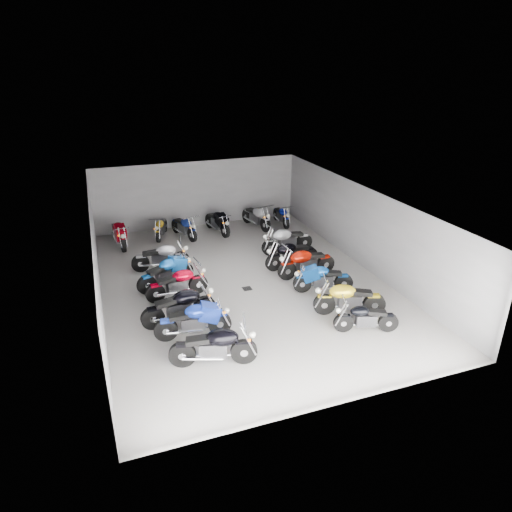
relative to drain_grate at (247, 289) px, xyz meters
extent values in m
plane|color=gray|center=(0.00, 0.50, -0.01)|extent=(14.00, 14.00, 0.00)
cube|color=slate|center=(0.00, 7.50, 1.59)|extent=(10.00, 0.10, 3.20)
cube|color=slate|center=(-5.00, 0.50, 1.59)|extent=(0.10, 14.00, 3.20)
cube|color=slate|center=(5.00, 0.50, 1.59)|extent=(0.10, 14.00, 3.20)
cube|color=black|center=(0.00, 0.50, 3.21)|extent=(10.00, 14.00, 0.04)
cube|color=black|center=(0.00, 0.00, 0.00)|extent=(0.32, 0.32, 0.01)
cylinder|color=black|center=(-1.50, -4.15, 0.36)|extent=(0.75, 0.33, 0.73)
cylinder|color=black|center=(-3.11, -3.73, 0.36)|extent=(0.75, 0.35, 0.73)
cube|color=#2D2D30|center=(-2.31, -3.94, 0.48)|extent=(0.81, 0.52, 0.46)
ellipsoid|color=black|center=(-2.06, -4.01, 0.84)|extent=(0.87, 0.64, 0.41)
cube|color=black|center=(-2.66, -3.85, 0.80)|extent=(0.76, 0.49, 0.21)
cylinder|color=black|center=(-1.73, -2.51, 0.35)|extent=(0.72, 0.22, 0.71)
cylinder|color=black|center=(-3.32, -2.34, 0.35)|extent=(0.72, 0.24, 0.71)
cube|color=#2D2D30|center=(-2.52, -2.43, 0.46)|extent=(0.75, 0.41, 0.44)
ellipsoid|color=#142F9D|center=(-2.28, -2.45, 0.81)|extent=(0.79, 0.52, 0.40)
cube|color=black|center=(-2.87, -2.39, 0.77)|extent=(0.70, 0.38, 0.20)
cylinder|color=black|center=(-1.93, -1.40, 0.36)|extent=(0.75, 0.22, 0.74)
cylinder|color=black|center=(-3.58, -1.56, 0.36)|extent=(0.75, 0.24, 0.74)
cube|color=#2D2D30|center=(-2.75, -1.48, 0.48)|extent=(0.78, 0.41, 0.46)
ellipsoid|color=black|center=(-2.50, -1.45, 0.84)|extent=(0.82, 0.53, 0.41)
cube|color=black|center=(-3.12, -1.51, 0.80)|extent=(0.73, 0.39, 0.21)
cylinder|color=black|center=(-1.73, 0.30, 0.34)|extent=(0.69, 0.22, 0.68)
cylinder|color=black|center=(-3.27, 0.11, 0.34)|extent=(0.70, 0.24, 0.68)
cube|color=#2D2D30|center=(-2.50, 0.20, 0.44)|extent=(0.73, 0.40, 0.43)
ellipsoid|color=#AF0019|center=(-2.27, 0.23, 0.78)|extent=(0.77, 0.51, 0.38)
cube|color=black|center=(-2.84, 0.16, 0.74)|extent=(0.68, 0.37, 0.19)
cylinder|color=black|center=(-1.98, 1.45, 0.35)|extent=(0.71, 0.40, 0.71)
cylinder|color=black|center=(-3.46, 0.85, 0.35)|extent=(0.72, 0.42, 0.71)
cube|color=#2D2D30|center=(-2.72, 1.15, 0.46)|extent=(0.79, 0.58, 0.44)
ellipsoid|color=#155BB3|center=(-2.50, 1.24, 0.81)|extent=(0.86, 0.69, 0.40)
cube|color=black|center=(-3.05, 1.02, 0.77)|extent=(0.74, 0.54, 0.20)
cylinder|color=black|center=(-1.89, 2.60, 0.34)|extent=(0.71, 0.23, 0.69)
cylinder|color=black|center=(-3.45, 2.81, 0.34)|extent=(0.71, 0.25, 0.69)
cube|color=#2D2D30|center=(-2.67, 2.71, 0.45)|extent=(0.74, 0.41, 0.43)
ellipsoid|color=silver|center=(-2.43, 2.67, 0.80)|extent=(0.79, 0.53, 0.39)
cube|color=black|center=(-3.01, 2.75, 0.75)|extent=(0.69, 0.39, 0.20)
cylinder|color=black|center=(1.84, -3.68, 0.30)|extent=(0.61, 0.31, 0.60)
cylinder|color=black|center=(3.13, -4.13, 0.30)|extent=(0.62, 0.33, 0.60)
cube|color=#2D2D30|center=(2.49, -3.90, 0.39)|extent=(0.67, 0.47, 0.38)
ellipsoid|color=black|center=(2.29, -3.84, 0.69)|extent=(0.73, 0.57, 0.34)
cube|color=black|center=(2.77, -4.00, 0.65)|extent=(0.63, 0.44, 0.17)
cylinder|color=black|center=(1.77, -2.55, 0.35)|extent=(0.73, 0.37, 0.72)
cylinder|color=black|center=(3.31, -3.09, 0.35)|extent=(0.73, 0.40, 0.72)
cube|color=#2D2D30|center=(2.54, -2.82, 0.46)|extent=(0.80, 0.56, 0.45)
ellipsoid|color=gold|center=(2.31, -2.74, 0.82)|extent=(0.87, 0.68, 0.40)
cube|color=black|center=(2.88, -2.94, 0.78)|extent=(0.75, 0.52, 0.20)
cylinder|color=black|center=(1.76, -0.91, 0.32)|extent=(0.67, 0.31, 0.66)
cylinder|color=black|center=(3.19, -1.33, 0.32)|extent=(0.68, 0.33, 0.66)
cube|color=#2D2D30|center=(2.48, -1.12, 0.43)|extent=(0.73, 0.49, 0.41)
ellipsoid|color=#0E4695|center=(2.26, -1.06, 0.76)|extent=(0.79, 0.59, 0.37)
cube|color=black|center=(2.79, -1.21, 0.71)|extent=(0.68, 0.45, 0.19)
cylinder|color=black|center=(1.66, 0.20, 0.36)|extent=(0.73, 0.18, 0.73)
cylinder|color=black|center=(3.30, 0.28, 0.36)|extent=(0.74, 0.21, 0.73)
cube|color=#2D2D30|center=(2.48, 0.24, 0.47)|extent=(0.75, 0.38, 0.45)
ellipsoid|color=#8D0F03|center=(2.23, 0.23, 0.84)|extent=(0.79, 0.49, 0.41)
cube|color=black|center=(2.84, 0.26, 0.79)|extent=(0.71, 0.35, 0.21)
cylinder|color=black|center=(1.49, 1.11, 0.35)|extent=(0.72, 0.22, 0.71)
cylinder|color=black|center=(3.09, 1.27, 0.35)|extent=(0.72, 0.24, 0.71)
cube|color=#2D2D30|center=(2.29, 1.19, 0.46)|extent=(0.75, 0.41, 0.44)
ellipsoid|color=black|center=(2.05, 1.17, 0.82)|extent=(0.80, 0.52, 0.40)
cube|color=black|center=(2.65, 1.23, 0.77)|extent=(0.71, 0.38, 0.20)
cylinder|color=black|center=(1.92, 2.63, 0.35)|extent=(0.73, 0.18, 0.72)
cylinder|color=black|center=(3.55, 2.71, 0.35)|extent=(0.73, 0.21, 0.72)
cube|color=#2D2D30|center=(2.73, 2.67, 0.47)|extent=(0.75, 0.37, 0.45)
ellipsoid|color=#A4A4A8|center=(2.48, 2.66, 0.83)|extent=(0.79, 0.49, 0.41)
cube|color=black|center=(3.09, 2.69, 0.78)|extent=(0.70, 0.35, 0.20)
cylinder|color=black|center=(-3.91, 5.10, 0.36)|extent=(0.23, 0.75, 0.73)
cylinder|color=black|center=(-4.09, 6.75, 0.36)|extent=(0.25, 0.75, 0.73)
cube|color=#2D2D30|center=(-4.00, 5.93, 0.48)|extent=(0.42, 0.78, 0.46)
ellipsoid|color=maroon|center=(-3.97, 5.68, 0.84)|extent=(0.54, 0.82, 0.41)
cube|color=black|center=(-4.04, 6.29, 0.80)|extent=(0.40, 0.73, 0.21)
cylinder|color=black|center=(-2.30, 5.75, 0.30)|extent=(0.33, 0.61, 0.61)
cylinder|color=black|center=(-1.82, 7.04, 0.30)|extent=(0.35, 0.62, 0.61)
cube|color=#2D2D30|center=(-2.06, 6.40, 0.39)|extent=(0.48, 0.68, 0.38)
ellipsoid|color=gold|center=(-2.13, 6.20, 0.70)|extent=(0.58, 0.74, 0.34)
cube|color=black|center=(-1.95, 6.68, 0.66)|extent=(0.45, 0.64, 0.17)
cylinder|color=black|center=(-0.84, 5.28, 0.32)|extent=(0.33, 0.67, 0.66)
cylinder|color=black|center=(-1.31, 6.70, 0.32)|extent=(0.35, 0.68, 0.66)
cube|color=#2D2D30|center=(-1.07, 5.99, 0.43)|extent=(0.50, 0.74, 0.41)
ellipsoid|color=navy|center=(-1.00, 5.77, 0.76)|extent=(0.61, 0.80, 0.37)
cube|color=black|center=(-1.18, 6.30, 0.72)|extent=(0.47, 0.69, 0.19)
cylinder|color=black|center=(0.72, 5.28, 0.34)|extent=(0.29, 0.72, 0.70)
cylinder|color=black|center=(0.39, 6.84, 0.34)|extent=(0.31, 0.72, 0.70)
cube|color=#2D2D30|center=(0.55, 6.06, 0.45)|extent=(0.47, 0.77, 0.44)
ellipsoid|color=black|center=(0.60, 5.83, 0.81)|extent=(0.58, 0.82, 0.39)
cube|color=black|center=(0.48, 6.40, 0.76)|extent=(0.44, 0.72, 0.20)
cylinder|color=black|center=(2.76, 5.36, 0.35)|extent=(0.31, 0.73, 0.72)
cylinder|color=black|center=(2.37, 6.94, 0.35)|extent=(0.34, 0.74, 0.72)
cube|color=#2D2D30|center=(2.57, 6.15, 0.46)|extent=(0.50, 0.79, 0.45)
ellipsoid|color=#9D9DA3|center=(2.63, 5.91, 0.82)|extent=(0.62, 0.85, 0.40)
cube|color=black|center=(2.48, 6.50, 0.78)|extent=(0.47, 0.74, 0.20)
cylinder|color=black|center=(3.88, 5.45, 0.30)|extent=(0.15, 0.62, 0.62)
cylinder|color=black|center=(3.94, 6.85, 0.30)|extent=(0.17, 0.62, 0.62)
cube|color=#2D2D30|center=(3.91, 6.15, 0.40)|extent=(0.32, 0.64, 0.39)
ellipsoid|color=#0F20A1|center=(3.90, 5.94, 0.71)|extent=(0.41, 0.67, 0.35)
cube|color=black|center=(3.92, 6.46, 0.67)|extent=(0.29, 0.60, 0.18)
camera|label=1|loc=(-4.70, -13.99, 7.62)|focal=32.00mm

